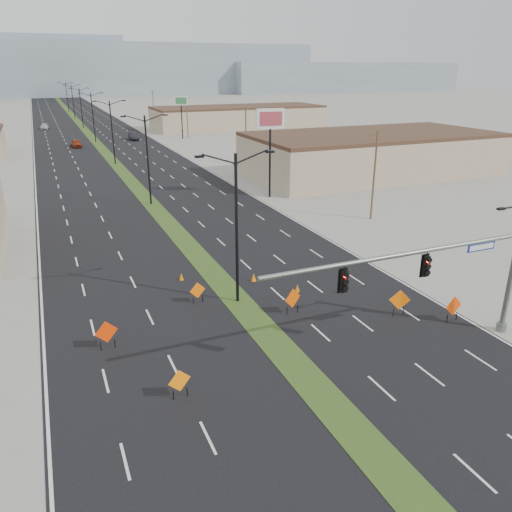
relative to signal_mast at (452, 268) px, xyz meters
name	(u,v)px	position (x,y,z in m)	size (l,w,h in m)	color
ground	(329,403)	(-8.56, -2.00, -4.79)	(600.00, 600.00, 0.00)	gray
road_surface	(94,140)	(-8.56, 98.00, -4.79)	(25.00, 400.00, 0.02)	black
median_strip	(94,140)	(-8.56, 98.00, -4.79)	(2.00, 400.00, 0.04)	#2D4317
building_se_near	(371,155)	(25.44, 43.00, -2.04)	(36.00, 18.00, 5.50)	tan
building_se_far	(238,118)	(29.44, 108.00, -2.29)	(44.00, 16.00, 5.00)	tan
mesa_center	(124,69)	(31.44, 298.00, 9.21)	(220.00, 50.00, 28.00)	gray
mesa_east	(338,77)	(171.44, 288.00, 4.21)	(160.00, 50.00, 18.00)	gray
signal_mast	(452,268)	(0.00, 0.00, 0.00)	(16.30, 0.60, 8.00)	slate
streetlight_0	(237,225)	(-8.56, 10.00, 0.63)	(5.15, 0.24, 10.02)	black
streetlight_1	(148,157)	(-8.56, 38.00, 0.63)	(5.15, 0.24, 10.02)	black
streetlight_2	(112,130)	(-8.56, 66.00, 0.63)	(5.15, 0.24, 10.02)	black
streetlight_3	(93,116)	(-8.56, 94.00, 0.63)	(5.15, 0.24, 10.02)	black
streetlight_4	(81,107)	(-8.56, 122.00, 0.63)	(5.15, 0.24, 10.02)	black
streetlight_5	(73,101)	(-8.56, 150.00, 0.63)	(5.15, 0.24, 10.02)	black
streetlight_6	(67,96)	(-8.56, 178.00, 0.63)	(5.15, 0.24, 10.02)	black
utility_pole_0	(374,175)	(11.44, 23.00, -0.12)	(1.60, 0.20, 9.00)	#4C3823
utility_pole_1	(246,135)	(11.44, 58.00, -0.12)	(1.60, 0.20, 9.00)	#4C3823
utility_pole_2	(187,116)	(11.44, 93.00, -0.12)	(1.60, 0.20, 9.00)	#4C3823
utility_pole_3	(153,106)	(11.44, 128.00, -0.12)	(1.60, 0.20, 9.00)	#4C3823
car_left	(76,143)	(-12.94, 87.99, -4.04)	(1.78, 4.43, 1.51)	maroon
car_mid	(133,136)	(-0.45, 94.56, -4.00)	(1.68, 4.82, 1.59)	black
car_far	(44,127)	(-17.99, 123.76, -4.15)	(1.81, 4.45, 1.29)	#B6BBC0
construction_sign_0	(180,382)	(-14.91, 1.18, -3.88)	(1.15, 0.30, 1.56)	orange
construction_sign_1	(106,333)	(-17.50, 7.11, -3.75)	(1.30, 0.32, 1.76)	red
construction_sign_2	(198,291)	(-11.12, 10.80, -3.91)	(1.12, 0.24, 1.51)	#ED6204
construction_sign_3	(293,299)	(-5.97, 6.90, -3.75)	(1.27, 0.44, 1.76)	#E04C04
construction_sign_4	(400,301)	(0.14, 3.99, -3.73)	(1.25, 0.59, 1.80)	#FF6A05
construction_sign_5	(454,307)	(2.71, 2.04, -3.77)	(1.31, 0.13, 1.74)	#E13B04
cone_0	(254,277)	(-6.23, 12.71, -4.48)	(0.37, 0.37, 0.62)	orange
cone_1	(297,288)	(-4.12, 9.77, -4.51)	(0.34, 0.34, 0.56)	orange
cone_2	(340,289)	(-1.38, 8.49, -4.52)	(0.32, 0.32, 0.54)	#EA4E04
cone_3	(181,277)	(-11.13, 15.00, -4.51)	(0.34, 0.34, 0.57)	orange
pole_sign_east_near	(270,125)	(5.57, 35.72, 3.81)	(3.43, 0.70, 10.46)	black
pole_sign_east_far	(181,104)	(9.93, 92.02, 2.64)	(2.86, 1.54, 9.14)	black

